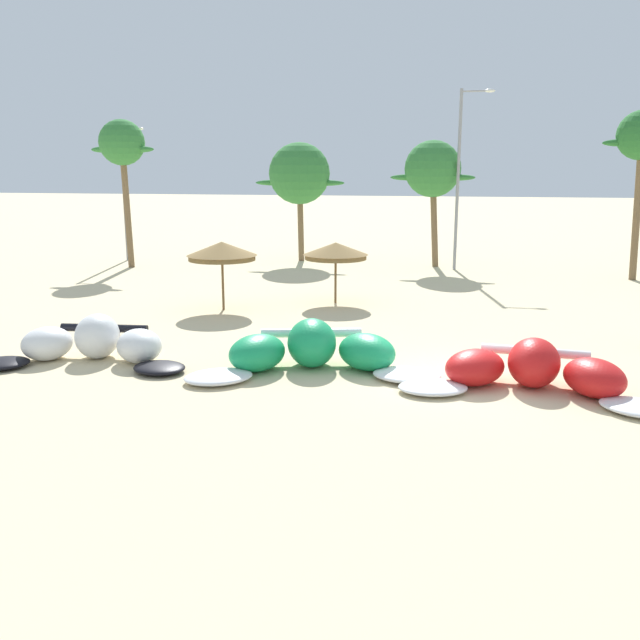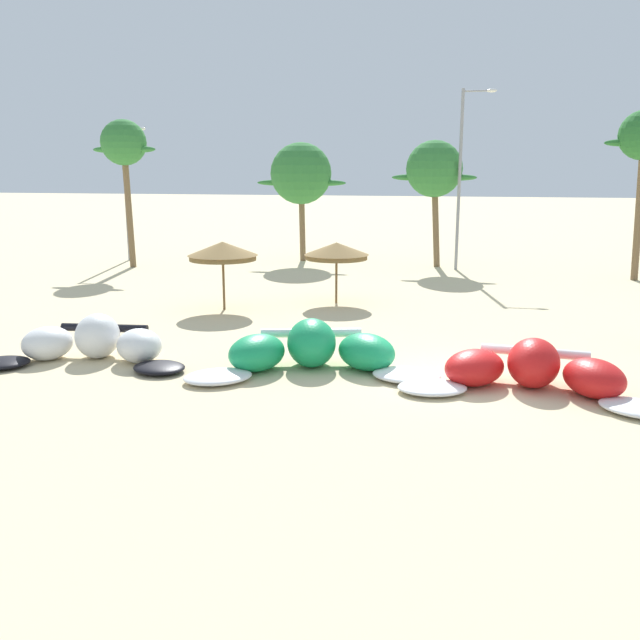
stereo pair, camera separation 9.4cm
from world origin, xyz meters
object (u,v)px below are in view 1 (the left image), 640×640
(kite_left, at_px, (312,352))
(lamppost_west, at_px, (126,186))
(kite_far_left, at_px, (93,344))
(beach_umbrella_middle, at_px, (336,251))
(palm_leftmost, at_px, (122,146))
(palm_left, at_px, (299,174))
(beach_umbrella_near_van, at_px, (222,251))
(palm_left_of_gap, at_px, (433,170))
(lamppost_west_center, at_px, (461,171))
(kite_left_of_center, at_px, (533,372))

(kite_left, distance_m, lamppost_west, 27.48)
(kite_far_left, xyz_separation_m, beach_umbrella_middle, (5.43, 10.63, 1.74))
(palm_leftmost, xyz_separation_m, palm_left, (9.21, 4.98, -1.61))
(kite_far_left, relative_size, beach_umbrella_near_van, 2.30)
(beach_umbrella_middle, bearing_deg, palm_left_of_gap, 74.83)
(palm_leftmost, bearing_deg, kite_left, -50.33)
(beach_umbrella_middle, height_order, palm_left, palm_left)
(kite_far_left, distance_m, palm_leftmost, 21.79)
(kite_far_left, bearing_deg, beach_umbrella_middle, 62.93)
(beach_umbrella_near_van, bearing_deg, beach_umbrella_middle, 29.63)
(kite_left, bearing_deg, beach_umbrella_near_van, 125.52)
(kite_left, bearing_deg, lamppost_west_center, 80.19)
(kite_far_left, bearing_deg, palm_left_of_gap, 69.09)
(lamppost_west_center, bearing_deg, kite_left, -99.81)
(palm_leftmost, bearing_deg, lamppost_west, 116.59)
(beach_umbrella_middle, bearing_deg, kite_left_of_center, -55.64)
(kite_left_of_center, distance_m, palm_left, 27.40)
(kite_left_of_center, height_order, palm_left_of_gap, palm_left_of_gap)
(kite_far_left, relative_size, palm_left_of_gap, 0.90)
(palm_left, distance_m, lamppost_west_center, 10.01)
(palm_leftmost, bearing_deg, beach_umbrella_near_van, -47.63)
(palm_left_of_gap, bearing_deg, lamppost_west, -176.58)
(beach_umbrella_middle, relative_size, lamppost_west_center, 0.28)
(beach_umbrella_near_van, height_order, lamppost_west, lamppost_west)
(kite_left, xyz_separation_m, kite_left_of_center, (6.09, -0.60, -0.04))
(kite_left_of_center, distance_m, lamppost_west_center, 22.80)
(lamppost_west, bearing_deg, beach_umbrella_middle, -35.92)
(beach_umbrella_middle, distance_m, palm_leftmost, 17.00)
(palm_leftmost, bearing_deg, beach_umbrella_middle, -30.62)
(kite_left_of_center, bearing_deg, kite_left, 174.37)
(beach_umbrella_near_van, height_order, palm_left_of_gap, palm_left_of_gap)
(kite_left_of_center, relative_size, palm_left_of_gap, 0.96)
(lamppost_west, relative_size, lamppost_west_center, 0.82)
(kite_far_left, distance_m, lamppost_west_center, 24.84)
(palm_left, xyz_separation_m, palm_left_of_gap, (8.20, -0.93, 0.26))
(beach_umbrella_near_van, relative_size, beach_umbrella_middle, 1.03)
(lamppost_west, bearing_deg, palm_left, 10.93)
(kite_far_left, relative_size, kite_left_of_center, 0.94)
(palm_leftmost, height_order, lamppost_west_center, lamppost_west_center)
(beach_umbrella_middle, xyz_separation_m, palm_leftmost, (-14.05, 8.32, 4.72))
(palm_leftmost, relative_size, lamppost_west, 1.03)
(kite_left_of_center, height_order, beach_umbrella_near_van, beach_umbrella_near_van)
(palm_leftmost, height_order, lamppost_west, palm_leftmost)
(lamppost_west_center, bearing_deg, kite_left_of_center, -83.87)
(palm_leftmost, bearing_deg, kite_far_left, -65.53)
(palm_left, relative_size, lamppost_west_center, 0.73)
(kite_far_left, height_order, kite_left, kite_left)
(kite_far_left, distance_m, kite_left, 6.70)
(beach_umbrella_near_van, bearing_deg, palm_left, 92.14)
(kite_far_left, relative_size, beach_umbrella_middle, 2.36)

